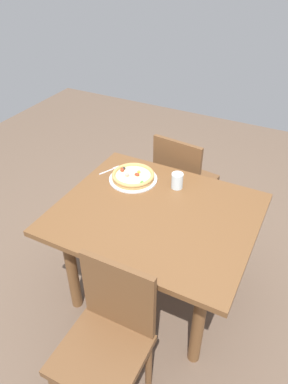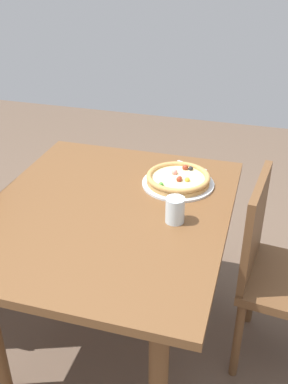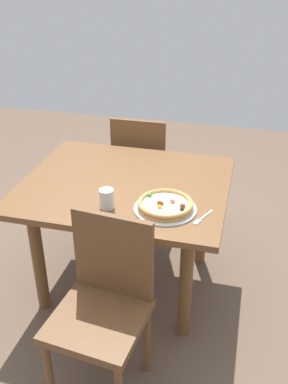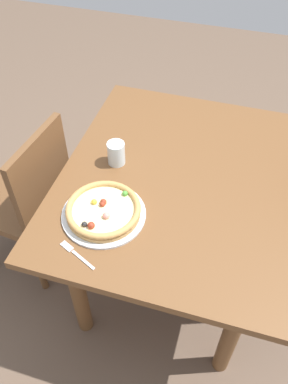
# 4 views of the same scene
# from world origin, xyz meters

# --- Properties ---
(ground_plane) EXTENTS (6.00, 6.00, 0.00)m
(ground_plane) POSITION_xyz_m (0.00, 0.00, 0.00)
(ground_plane) COLOR brown
(dining_table) EXTENTS (1.15, 0.98, 0.72)m
(dining_table) POSITION_xyz_m (0.00, 0.00, 0.61)
(dining_table) COLOR brown
(dining_table) RESTS_ON ground
(chair_near) EXTENTS (0.40, 0.40, 0.88)m
(chair_near) POSITION_xyz_m (0.08, -0.70, 0.48)
(chair_near) COLOR brown
(chair_near) RESTS_ON ground
(chair_far) EXTENTS (0.44, 0.44, 0.88)m
(chair_far) POSITION_xyz_m (-0.10, 0.70, 0.48)
(chair_far) COLOR brown
(chair_far) RESTS_ON ground
(plate) EXTENTS (0.32, 0.32, 0.01)m
(plate) POSITION_xyz_m (-0.28, 0.23, 0.73)
(plate) COLOR silver
(plate) RESTS_ON dining_table
(pizza) EXTENTS (0.28, 0.28, 0.05)m
(pizza) POSITION_xyz_m (-0.28, 0.23, 0.75)
(pizza) COLOR tan
(pizza) RESTS_ON plate
(fork) EXTENTS (0.08, 0.16, 0.00)m
(fork) POSITION_xyz_m (-0.47, 0.27, 0.72)
(fork) COLOR silver
(fork) RESTS_ON dining_table
(drinking_glass) EXTENTS (0.07, 0.07, 0.10)m
(drinking_glass) POSITION_xyz_m (0.01, 0.28, 0.77)
(drinking_glass) COLOR silver
(drinking_glass) RESTS_ON dining_table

